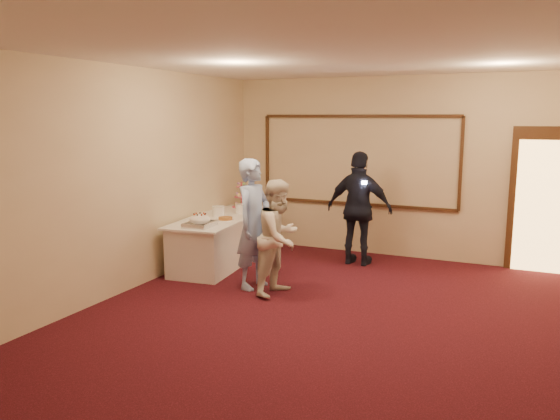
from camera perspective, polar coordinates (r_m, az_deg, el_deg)
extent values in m
plane|color=black|center=(6.30, 5.70, -12.09)|extent=(7.00, 7.00, 0.00)
cube|color=beige|center=(9.28, 12.84, 4.30)|extent=(6.00, 0.04, 3.00)
cube|color=beige|center=(2.89, -16.89, -7.54)|extent=(6.00, 0.04, 3.00)
cube|color=beige|center=(7.42, -16.63, 2.83)|extent=(0.04, 7.00, 3.00)
cube|color=white|center=(5.89, 6.21, 16.13)|extent=(6.00, 7.00, 0.04)
cube|color=#381A10|center=(9.52, 7.94, 0.63)|extent=(3.40, 0.04, 0.05)
cube|color=#381A10|center=(9.41, 8.16, 9.70)|extent=(3.40, 0.04, 0.05)
cube|color=#381A10|center=(10.04, -1.34, 5.50)|extent=(0.05, 0.04, 1.50)
cube|color=#381A10|center=(9.11, 18.39, 4.58)|extent=(0.05, 0.04, 1.50)
cube|color=#381A10|center=(9.11, 26.05, 0.91)|extent=(1.05, 0.06, 2.20)
cube|color=#FFBF66|center=(9.09, 26.01, 0.27)|extent=(0.85, 0.02, 2.00)
cube|color=white|center=(8.83, -6.20, -3.22)|extent=(1.02, 2.27, 0.74)
cube|color=white|center=(8.75, -6.24, -0.76)|extent=(1.14, 2.40, 0.03)
cube|color=silver|center=(7.96, -8.36, -1.59)|extent=(0.40, 0.49, 0.04)
ellipsoid|color=white|center=(7.95, -8.37, -0.98)|extent=(0.30, 0.30, 0.13)
cube|color=silver|center=(8.02, -7.23, -1.32)|extent=(0.19, 0.29, 0.01)
cylinder|color=#D34269|center=(9.57, -4.06, 1.61)|extent=(0.02, 0.02, 0.45)
cylinder|color=#D34269|center=(9.61, -4.05, 0.34)|extent=(0.33, 0.33, 0.01)
cylinder|color=#D34269|center=(9.58, -4.06, 1.39)|extent=(0.26, 0.26, 0.01)
cylinder|color=#D34269|center=(9.55, -4.07, 2.44)|extent=(0.18, 0.18, 0.01)
cylinder|color=white|center=(8.74, -6.46, -0.15)|extent=(0.19, 0.19, 0.16)
cylinder|color=white|center=(8.73, -6.47, 0.39)|extent=(0.20, 0.20, 0.01)
cylinder|color=white|center=(9.00, -4.13, 0.12)|extent=(0.17, 0.17, 0.14)
cylinder|color=white|center=(8.99, -4.13, 0.59)|extent=(0.18, 0.18, 0.01)
cylinder|color=white|center=(8.39, -5.72, -1.05)|extent=(0.25, 0.25, 0.01)
cylinder|color=brown|center=(8.39, -5.73, -0.88)|extent=(0.21, 0.21, 0.04)
imported|color=#9CBAF7|center=(7.46, -2.75, -1.46)|extent=(0.51, 0.70, 1.78)
imported|color=silver|center=(7.20, -0.07, -2.87)|extent=(0.69, 0.83, 1.53)
imported|color=black|center=(8.71, 8.29, 0.15)|extent=(1.08, 0.50, 1.81)
cube|color=white|center=(8.45, 8.81, 2.84)|extent=(0.07, 0.04, 0.05)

